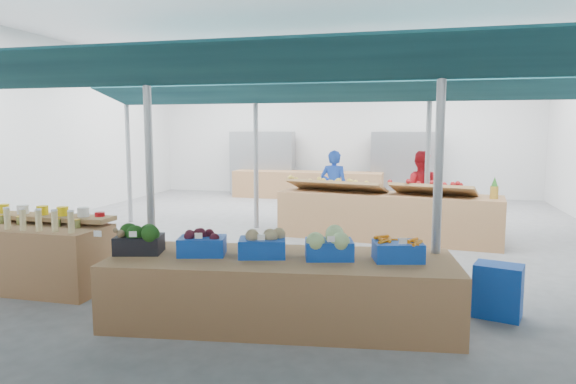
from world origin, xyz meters
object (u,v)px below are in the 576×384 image
vendor_left (334,188)px  vendor_right (420,191)px  crate_stack (498,291)px  bottle_shelf (37,254)px  fruit_counter (387,216)px  veg_counter (281,289)px

vendor_left → vendor_right: 1.80m
crate_stack → vendor_right: vendor_right is taller
bottle_shelf → vendor_left: (3.14, 5.30, 0.37)m
vendor_left → fruit_counter: bearing=144.1°
crate_stack → fruit_counter: bearing=110.1°
bottle_shelf → crate_stack: size_ratio=3.16×
crate_stack → vendor_left: 5.64m
bottle_shelf → veg_counter: size_ratio=0.51×
vendor_right → crate_stack: bearing=105.9°
bottle_shelf → crate_stack: bottle_shelf is taller
bottle_shelf → veg_counter: (3.43, -0.39, -0.10)m
bottle_shelf → fruit_counter: bottle_shelf is taller
crate_stack → vendor_left: bearing=117.7°
veg_counter → vendor_left: size_ratio=2.25×
veg_counter → vendor_left: (-0.29, 5.69, 0.47)m
bottle_shelf → fruit_counter: bearing=44.5°
bottle_shelf → vendor_right: (4.94, 5.30, 0.37)m
fruit_counter → crate_stack: 4.13m
crate_stack → vendor_right: bearing=99.3°
bottle_shelf → vendor_right: 7.25m
veg_counter → bottle_shelf: bearing=166.5°
veg_counter → crate_stack: (2.32, 0.71, -0.06)m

